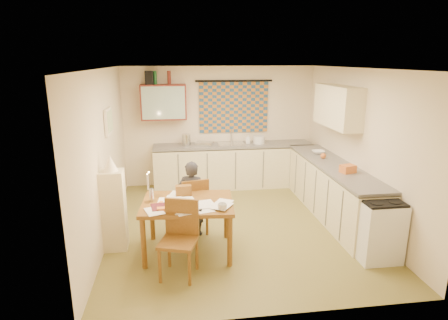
{
  "coord_description": "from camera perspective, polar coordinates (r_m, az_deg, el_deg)",
  "views": [
    {
      "loc": [
        -0.97,
        -5.55,
        2.63
      ],
      "look_at": [
        -0.18,
        0.2,
        1.06
      ],
      "focal_mm": 30.0,
      "sensor_mm": 36.0,
      "label": 1
    }
  ],
  "objects": [
    {
      "name": "letter_rack",
      "position": [
        5.34,
        -6.19,
        -4.68
      ],
      "size": [
        0.23,
        0.12,
        0.16
      ],
      "primitive_type": "cube",
      "rotation": [
        0.0,
        0.0,
        0.08
      ],
      "color": "brown",
      "rests_on": "dining_table"
    },
    {
      "name": "ceiling",
      "position": [
        5.64,
        2.19,
        13.88
      ],
      "size": [
        4.0,
        4.5,
        0.02
      ],
      "primitive_type": "cube",
      "color": "white",
      "rests_on": "floor"
    },
    {
      "name": "floor",
      "position": [
        6.22,
        1.96,
        -10.0
      ],
      "size": [
        4.0,
        4.5,
        0.02
      ],
      "primitive_type": "cube",
      "color": "olive",
      "rests_on": "ground"
    },
    {
      "name": "book",
      "position": [
        5.09,
        -10.33,
        -6.72
      ],
      "size": [
        0.37,
        0.39,
        0.02
      ],
      "primitive_type": "imported",
      "rotation": [
        0.0,
        0.0,
        -0.41
      ],
      "color": "orange",
      "rests_on": "dining_table"
    },
    {
      "name": "wall_back",
      "position": [
        7.99,
        -0.7,
        5.16
      ],
      "size": [
        4.0,
        0.02,
        2.5
      ],
      "primitive_type": "cube",
      "color": "beige",
      "rests_on": "floor"
    },
    {
      "name": "candle",
      "position": [
        5.13,
        -11.54,
        -3.27
      ],
      "size": [
        0.03,
        0.03,
        0.22
      ],
      "primitive_type": "cylinder",
      "rotation": [
        0.0,
        0.0,
        -0.38
      ],
      "color": "white",
      "rests_on": "dining_table"
    },
    {
      "name": "framed_print",
      "position": [
        6.11,
        -17.2,
        5.67
      ],
      "size": [
        0.04,
        0.5,
        0.4
      ],
      "primitive_type": "cube",
      "color": "#F3E7CC",
      "rests_on": "wall_left"
    },
    {
      "name": "dish_rack",
      "position": [
        7.71,
        -3.02,
        2.51
      ],
      "size": [
        0.42,
        0.39,
        0.06
      ],
      "primitive_type": "cube",
      "rotation": [
        0.0,
        0.0,
        -0.29
      ],
      "color": "silver",
      "rests_on": "counter_back"
    },
    {
      "name": "curtain_rod",
      "position": [
        7.87,
        1.55,
        11.97
      ],
      "size": [
        1.6,
        0.04,
        0.04
      ],
      "primitive_type": "cylinder",
      "rotation": [
        0.0,
        1.57,
        0.0
      ],
      "color": "black",
      "rests_on": "wall_back"
    },
    {
      "name": "person",
      "position": [
        5.74,
        -4.9,
        -5.84
      ],
      "size": [
        0.58,
        0.52,
        1.17
      ],
      "primitive_type": "imported",
      "rotation": [
        0.0,
        0.0,
        2.84
      ],
      "color": "black",
      "rests_on": "floor"
    },
    {
      "name": "dining_table",
      "position": [
        5.3,
        -5.48,
        -10.09
      ],
      "size": [
        1.3,
        1.03,
        0.75
      ],
      "rotation": [
        0.0,
        0.0,
        -0.09
      ],
      "color": "brown",
      "rests_on": "floor"
    },
    {
      "name": "shelf_stand",
      "position": [
        5.51,
        -16.41,
        -7.39
      ],
      "size": [
        0.32,
        0.3,
        1.16
      ],
      "primitive_type": "cube",
      "color": "beige",
      "rests_on": "floor"
    },
    {
      "name": "kettle",
      "position": [
        7.67,
        -5.77,
        3.07
      ],
      "size": [
        0.23,
        0.23,
        0.24
      ],
      "primitive_type": "cylinder",
      "rotation": [
        0.0,
        0.0,
        -0.33
      ],
      "color": "silver",
      "rests_on": "counter_back"
    },
    {
      "name": "mug",
      "position": [
        4.84,
        -0.27,
        -7.15
      ],
      "size": [
        0.16,
        0.16,
        0.1
      ],
      "primitive_type": "imported",
      "rotation": [
        0.0,
        0.0,
        0.17
      ],
      "color": "white",
      "rests_on": "dining_table"
    },
    {
      "name": "candle_flame",
      "position": [
        5.12,
        -11.39,
        -1.86
      ],
      "size": [
        0.02,
        0.02,
        0.02
      ],
      "primitive_type": "sphere",
      "color": "#FFCC66",
      "rests_on": "dining_table"
    },
    {
      "name": "wall_front",
      "position": [
        3.7,
        8.08,
        -6.96
      ],
      "size": [
        4.0,
        0.02,
        2.5
      ],
      "primitive_type": "cube",
      "color": "beige",
      "rests_on": "floor"
    },
    {
      "name": "papers",
      "position": [
        5.05,
        -5.35,
        -6.69
      ],
      "size": [
        1.21,
        1.0,
        0.02
      ],
      "rotation": [
        0.0,
        0.0,
        -0.09
      ],
      "color": "white",
      "rests_on": "dining_table"
    },
    {
      "name": "wall_cabinet_glass",
      "position": [
        7.51,
        -9.21,
        8.57
      ],
      "size": [
        0.84,
        0.02,
        0.64
      ],
      "primitive_type": "cube",
      "color": "#99B2A5",
      "rests_on": "wall_back"
    },
    {
      "name": "print_canvas",
      "position": [
        6.1,
        -16.97,
        5.69
      ],
      "size": [
        0.01,
        0.42,
        0.32
      ],
      "primitive_type": "cube",
      "color": "white",
      "rests_on": "wall_left"
    },
    {
      "name": "wall_left",
      "position": [
        5.81,
        -17.85,
        0.63
      ],
      "size": [
        0.02,
        4.5,
        2.5
      ],
      "primitive_type": "cube",
      "color": "beige",
      "rests_on": "floor"
    },
    {
      "name": "bowl",
      "position": [
        7.22,
        14.17,
        1.17
      ],
      "size": [
        0.26,
        0.26,
        0.06
      ],
      "primitive_type": "imported",
      "rotation": [
        0.0,
        0.0,
        -0.06
      ],
      "color": "white",
      "rests_on": "counter_right"
    },
    {
      "name": "stove",
      "position": [
        5.52,
        22.3,
        -9.69
      ],
      "size": [
        0.54,
        0.54,
        0.85
      ],
      "color": "white",
      "rests_on": "floor"
    },
    {
      "name": "tap",
      "position": [
        7.93,
        1.15,
        3.69
      ],
      "size": [
        0.04,
        0.04,
        0.28
      ],
      "primitive_type": "cylinder",
      "rotation": [
        0.0,
        0.0,
        -0.35
      ],
      "color": "silver",
      "rests_on": "counter_back"
    },
    {
      "name": "bottle_brown",
      "position": [
        7.64,
        -8.36,
        12.33
      ],
      "size": [
        0.07,
        0.07,
        0.26
      ],
      "primitive_type": "cylinder",
      "rotation": [
        0.0,
        0.0,
        0.01
      ],
      "color": "#5A1C15",
      "rests_on": "wall_cabinet"
    },
    {
      "name": "wall_right",
      "position": [
        6.45,
        19.96,
        1.83
      ],
      "size": [
        0.02,
        4.5,
        2.5
      ],
      "primitive_type": "cube",
      "color": "beige",
      "rests_on": "floor"
    },
    {
      "name": "wall_cabinet",
      "position": [
        7.68,
        -9.19,
        8.71
      ],
      "size": [
        0.9,
        0.34,
        0.7
      ],
      "primitive_type": "cube",
      "color": "#5A1C15",
      "rests_on": "wall_back"
    },
    {
      "name": "soap_bottle",
      "position": [
        7.88,
        3.69,
        3.23
      ],
      "size": [
        0.13,
        0.13,
        0.18
      ],
      "primitive_type": "imported",
      "rotation": [
        0.0,
        0.0,
        -0.3
      ],
      "color": "white",
      "rests_on": "counter_back"
    },
    {
      "name": "speaker",
      "position": [
        7.65,
        -11.37,
        12.2
      ],
      "size": [
        0.18,
        0.21,
        0.26
      ],
      "primitive_type": "cube",
      "rotation": [
        0.0,
        0.0,
        0.09
      ],
      "color": "black",
      "rests_on": "wall_cabinet"
    },
    {
      "name": "sink",
      "position": [
        7.79,
        1.12,
        2.13
      ],
      "size": [
        0.55,
        0.45,
        0.1
      ],
      "primitive_type": "cube",
      "rotation": [
        0.0,
        0.0,
        0.01
      ],
      "color": "silver",
      "rests_on": "counter_back"
    },
    {
      "name": "fruit_orange",
      "position": [
        6.87,
        14.88,
        0.62
      ],
      "size": [
        0.1,
        0.1,
        0.1
      ],
      "primitive_type": "sphere",
      "color": "orange",
      "rests_on": "counter_right"
    },
    {
      "name": "magazine",
      "position": [
        4.98,
        -11.02,
        -7.21
      ],
      "size": [
        0.27,
        0.32,
        0.02
      ],
      "primitive_type": "imported",
      "rotation": [
        0.0,
        0.0,
        0.15
      ],
      "color": "maroon",
      "rests_on": "dining_table"
    },
    {
      "name": "eyeglasses",
      "position": [
        4.85,
        -4.15,
        -7.63
      ],
      "size": [
        0.14,
        0.08,
        0.02
      ],
      "primitive_type": "cube",
      "rotation": [
        0.0,
        0.0,
        -0.3
      ],
      "color": "black",
      "rests_on": "dining_table"
    },
    {
      "name": "chair_far",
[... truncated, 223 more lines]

